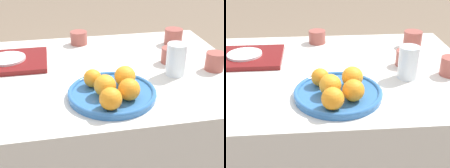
# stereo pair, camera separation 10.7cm
# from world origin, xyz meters

# --- Properties ---
(table) EXTENTS (1.54, 0.86, 0.70)m
(table) POSITION_xyz_m (0.00, 0.00, 0.35)
(table) COLOR silver
(table) RESTS_ON ground_plane
(fruit_platter) EXTENTS (0.31, 0.31, 0.03)m
(fruit_platter) POSITION_xyz_m (0.19, -0.23, 0.72)
(fruit_platter) COLOR #336BAD
(fruit_platter) RESTS_ON table
(orange_0) EXTENTS (0.07, 0.07, 0.07)m
(orange_0) POSITION_xyz_m (0.13, -0.17, 0.76)
(orange_0) COLOR orange
(orange_0) RESTS_ON fruit_platter
(orange_1) EXTENTS (0.07, 0.07, 0.07)m
(orange_1) POSITION_xyz_m (0.24, -0.29, 0.76)
(orange_1) COLOR orange
(orange_1) RESTS_ON fruit_platter
(orange_2) EXTENTS (0.08, 0.08, 0.08)m
(orange_2) POSITION_xyz_m (0.25, -0.19, 0.76)
(orange_2) COLOR orange
(orange_2) RESTS_ON fruit_platter
(orange_3) EXTENTS (0.07, 0.07, 0.07)m
(orange_3) POSITION_xyz_m (0.17, -0.33, 0.76)
(orange_3) COLOR orange
(orange_3) RESTS_ON fruit_platter
(orange_4) EXTENTS (0.08, 0.08, 0.08)m
(orange_4) POSITION_xyz_m (0.16, -0.25, 0.76)
(orange_4) COLOR orange
(orange_4) RESTS_ON fruit_platter
(water_glass) EXTENTS (0.08, 0.08, 0.13)m
(water_glass) POSITION_xyz_m (0.48, -0.10, 0.77)
(water_glass) COLOR silver
(water_glass) RESTS_ON table
(serving_tray) EXTENTS (0.33, 0.26, 0.02)m
(serving_tray) POSITION_xyz_m (-0.19, 0.14, 0.71)
(serving_tray) COLOR maroon
(serving_tray) RESTS_ON table
(side_plate) EXTENTS (0.15, 0.15, 0.01)m
(side_plate) POSITION_xyz_m (-0.19, 0.14, 0.73)
(side_plate) COLOR white
(side_plate) RESTS_ON serving_tray
(cup_0) EXTENTS (0.08, 0.08, 0.07)m
(cup_0) POSITION_xyz_m (0.50, 0.02, 0.74)
(cup_0) COLOR #9E4C42
(cup_0) RESTS_ON table
(cup_1) EXTENTS (0.08, 0.08, 0.07)m
(cup_1) POSITION_xyz_m (0.65, -0.09, 0.74)
(cup_1) COLOR #9E4C42
(cup_1) RESTS_ON table
(cup_2) EXTENTS (0.08, 0.08, 0.06)m
(cup_2) POSITION_xyz_m (0.13, 0.33, 0.74)
(cup_2) COLOR #9E4C42
(cup_2) RESTS_ON table
(cup_3) EXTENTS (0.09, 0.09, 0.08)m
(cup_3) POSITION_xyz_m (0.59, 0.24, 0.74)
(cup_3) COLOR #9E4C42
(cup_3) RESTS_ON table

